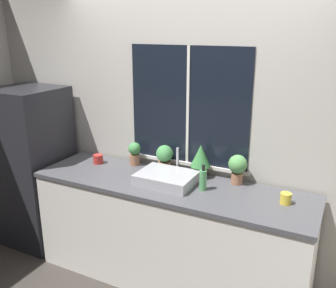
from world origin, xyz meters
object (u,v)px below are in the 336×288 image
at_px(potted_plant_center_left, 165,157).
at_px(soap_bottle, 203,180).
at_px(potted_plant_center_right, 201,158).
at_px(potted_plant_far_right, 238,167).
at_px(mug_yellow, 286,198).
at_px(refrigerator, 33,167).
at_px(potted_plant_far_left, 135,153).
at_px(mug_red, 98,159).
at_px(sink, 167,178).

height_order(potted_plant_center_left, soap_bottle, potted_plant_center_left).
distance_m(potted_plant_center_left, potted_plant_center_right, 0.35).
xyz_separation_m(potted_plant_far_right, mug_yellow, (0.44, -0.20, -0.11)).
bearing_deg(soap_bottle, refrigerator, -179.65).
xyz_separation_m(potted_plant_far_left, mug_yellow, (1.44, -0.20, -0.08)).
bearing_deg(potted_plant_far_left, potted_plant_far_right, 0.00).
bearing_deg(mug_red, soap_bottle, -6.15).
bearing_deg(potted_plant_center_right, potted_plant_far_right, 0.00).
relative_size(potted_plant_center_left, potted_plant_center_right, 0.81).
height_order(refrigerator, mug_yellow, refrigerator).
xyz_separation_m(potted_plant_far_left, mug_red, (-0.34, -0.13, -0.08)).
height_order(potted_plant_far_left, soap_bottle, potted_plant_far_left).
xyz_separation_m(potted_plant_center_left, potted_plant_far_right, (0.68, 0.00, 0.02)).
bearing_deg(potted_plant_center_right, potted_plant_far_left, 180.00).
distance_m(refrigerator, potted_plant_far_right, 2.12).
bearing_deg(mug_red, potted_plant_far_right, 5.31).
xyz_separation_m(refrigerator, potted_plant_center_right, (1.75, 0.26, 0.29)).
distance_m(refrigerator, mug_red, 0.77).
distance_m(potted_plant_center_left, mug_red, 0.68).
xyz_separation_m(potted_plant_center_right, mug_red, (-1.01, -0.13, -0.13)).
xyz_separation_m(mug_yellow, mug_red, (-1.78, 0.07, 0.00)).
bearing_deg(potted_plant_far_left, soap_bottle, -17.25).
height_order(potted_plant_far_left, potted_plant_center_right, potted_plant_center_right).
height_order(potted_plant_far_left, potted_plant_center_left, potted_plant_center_left).
bearing_deg(sink, mug_red, 171.07).
relative_size(soap_bottle, mug_red, 2.29).
bearing_deg(potted_plant_center_right, potted_plant_center_left, 180.00).
xyz_separation_m(refrigerator, potted_plant_far_right, (2.08, 0.26, 0.27)).
xyz_separation_m(refrigerator, potted_plant_center_left, (1.40, 0.26, 0.25)).
distance_m(potted_plant_center_left, potted_plant_far_right, 0.69).
xyz_separation_m(refrigerator, soap_bottle, (1.88, 0.01, 0.21)).
height_order(potted_plant_far_left, potted_plant_far_right, potted_plant_far_right).
distance_m(potted_plant_far_right, mug_yellow, 0.49).
height_order(sink, potted_plant_far_left, sink).
bearing_deg(mug_yellow, potted_plant_center_left, 169.92).
bearing_deg(soap_bottle, sink, -179.15).
bearing_deg(mug_red, sink, -8.93).
bearing_deg(sink, soap_bottle, 0.85).
distance_m(potted_plant_far_left, soap_bottle, 0.84).
bearing_deg(mug_yellow, refrigerator, -178.64).
height_order(potted_plant_far_left, mug_yellow, potted_plant_far_left).
height_order(potted_plant_center_right, potted_plant_far_right, potted_plant_center_right).
bearing_deg(refrigerator, potted_plant_center_right, 8.41).
relative_size(potted_plant_center_right, soap_bottle, 1.36).
height_order(sink, mug_yellow, sink).
bearing_deg(potted_plant_center_right, soap_bottle, -63.45).
distance_m(potted_plant_center_right, soap_bottle, 0.29).
relative_size(potted_plant_far_left, mug_red, 2.35).
bearing_deg(soap_bottle, potted_plant_center_right, 116.55).
xyz_separation_m(potted_plant_far_left, potted_plant_center_left, (0.32, 0.00, 0.01)).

